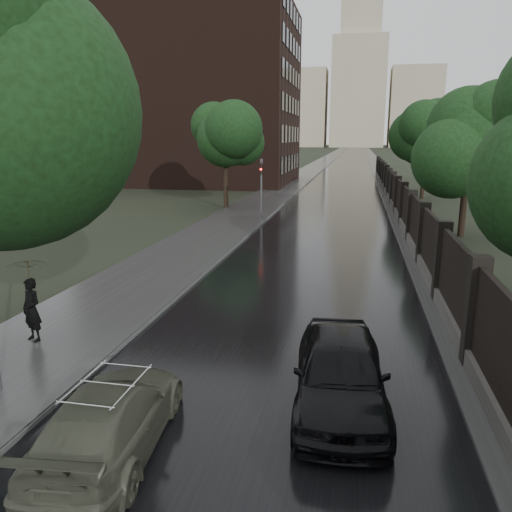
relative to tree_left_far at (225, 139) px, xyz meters
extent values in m
plane|color=black|center=(8.00, -30.00, -5.24)|extent=(800.00, 800.00, 0.00)
cube|color=black|center=(8.00, 160.00, -5.23)|extent=(8.00, 420.00, 0.02)
cube|color=#2D2D2D|center=(2.00, 160.00, -5.16)|extent=(4.00, 420.00, 0.16)
cube|color=#2D2D2D|center=(13.50, 160.00, -5.20)|extent=(3.00, 420.00, 0.08)
cube|color=#383533|center=(12.60, 2.00, -4.99)|extent=(0.40, 75.00, 0.50)
cube|color=black|center=(12.60, 2.00, -3.74)|extent=(0.15, 75.00, 2.00)
cube|color=black|center=(12.60, 40.00, -3.89)|extent=(0.45, 0.45, 2.70)
cylinder|color=black|center=(0.00, 0.00, -2.32)|extent=(0.36, 0.36, 5.85)
sphere|color=black|center=(0.00, 0.00, 0.02)|extent=(4.25, 4.25, 4.25)
cylinder|color=black|center=(15.50, -8.00, -2.48)|extent=(0.36, 0.36, 5.53)
sphere|color=black|center=(15.50, -8.00, -0.27)|extent=(4.08, 4.08, 4.08)
cylinder|color=black|center=(15.50, 10.00, -2.48)|extent=(0.36, 0.36, 5.53)
sphere|color=black|center=(15.50, 10.00, -0.27)|extent=(4.08, 4.08, 4.08)
cylinder|color=#59595E|center=(3.70, -5.00, -3.74)|extent=(0.12, 0.12, 3.00)
imported|color=#59595E|center=(3.70, -5.00, -1.74)|extent=(0.16, 0.20, 1.00)
sphere|color=#FF0C0C|center=(3.70, -5.15, -1.89)|extent=(0.14, 0.14, 0.14)
cube|color=black|center=(-10.00, 22.00, 4.76)|extent=(24.00, 18.00, 20.00)
cube|color=tan|center=(-24.00, 270.00, 16.76)|extent=(28.00, 22.00, 44.00)
cube|color=tan|center=(40.00, 270.00, 16.76)|extent=(28.00, 22.00, 44.00)
cube|color=tan|center=(8.00, 270.00, 24.76)|extent=(30.00, 30.00, 60.00)
cube|color=tan|center=(8.00, 270.00, 64.76)|extent=(22.00, 22.00, 40.00)
imported|color=#4A4D3D|center=(5.79, -29.76, -4.62)|extent=(2.14, 4.41, 1.24)
imported|color=black|center=(9.60, -27.50, -4.48)|extent=(2.10, 4.59, 1.53)
imported|color=black|center=(1.68, -25.99, -4.25)|extent=(0.71, 0.60, 1.66)
imported|color=black|center=(1.68, -25.99, -2.92)|extent=(1.27, 1.28, 0.89)
camera|label=1|loc=(9.76, -36.77, 0.06)|focal=35.00mm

